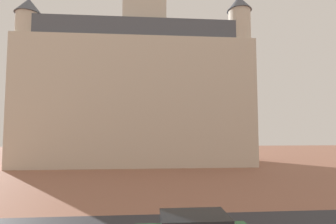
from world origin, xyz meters
name	(u,v)px	position (x,y,z in m)	size (l,w,h in m)	color
ground_plane	(169,220)	(0.00, 10.00, 0.00)	(120.00, 120.00, 0.00)	#93604C
landmark_building	(139,86)	(-2.33, 31.96, 10.52)	(29.80, 10.30, 35.98)	beige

